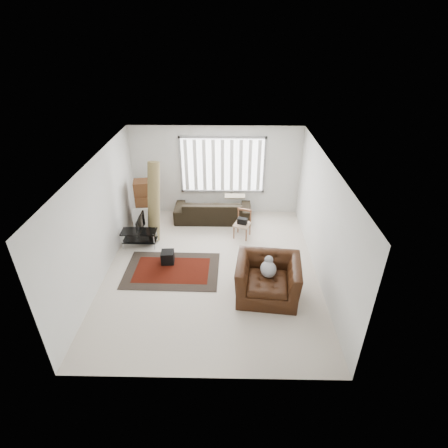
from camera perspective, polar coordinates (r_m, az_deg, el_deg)
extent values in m
plane|color=beige|center=(8.54, -2.03, -7.34)|extent=(6.00, 6.00, 0.00)
cube|color=white|center=(7.23, -2.41, 9.93)|extent=(5.00, 6.00, 0.02)
cube|color=silver|center=(10.51, -1.34, 8.63)|extent=(5.00, 0.02, 2.70)
cube|color=silver|center=(5.40, -3.93, -15.28)|extent=(5.00, 0.02, 2.70)
cube|color=silver|center=(8.32, -19.67, 0.70)|extent=(0.02, 6.00, 2.70)
cube|color=silver|center=(8.06, 15.85, 0.38)|extent=(0.02, 6.00, 2.70)
cube|color=white|center=(10.41, -0.24, 9.61)|extent=(2.40, 0.01, 1.60)
cube|color=gray|center=(10.39, -0.24, 9.57)|extent=(2.52, 0.06, 1.72)
cube|color=white|center=(10.36, -0.25, 9.50)|extent=(2.40, 0.02, 1.55)
cube|color=black|center=(8.57, -8.48, -7.48)|extent=(2.26, 1.53, 0.02)
cube|color=#3F0E05|center=(8.56, -8.48, -7.43)|extent=(1.79, 1.05, 0.00)
cube|color=black|center=(9.40, -13.73, -1.21)|extent=(0.92, 0.41, 0.04)
cube|color=black|center=(9.53, -13.55, -2.53)|extent=(0.88, 0.38, 0.03)
cylinder|color=#B2B2B7|center=(9.48, -16.23, -2.81)|extent=(0.03, 0.03, 0.46)
cylinder|color=#B2B2B7|center=(9.27, -11.34, -2.92)|extent=(0.03, 0.03, 0.46)
cylinder|color=#B2B2B7|center=(9.76, -15.70, -1.71)|extent=(0.03, 0.03, 0.46)
cylinder|color=#B2B2B7|center=(9.56, -10.95, -1.79)|extent=(0.03, 0.03, 0.46)
imported|color=black|center=(9.29, -13.90, 0.01)|extent=(0.10, 0.74, 0.43)
cube|color=black|center=(8.75, -9.17, -5.34)|extent=(0.33, 0.33, 0.31)
cube|color=brown|center=(10.47, -12.55, 1.18)|extent=(0.64, 0.60, 0.51)
cube|color=brown|center=(10.22, -12.77, 3.47)|extent=(0.58, 0.54, 0.46)
cube|color=brown|center=(10.09, -13.20, 5.80)|extent=(0.53, 0.53, 0.41)
cube|color=silver|center=(10.09, -13.04, 0.61)|extent=(0.57, 0.20, 0.71)
cylinder|color=brown|center=(9.43, -11.39, 3.56)|extent=(0.50, 0.82, 2.14)
imported|color=black|center=(10.39, -1.84, 2.82)|extent=(2.26, 0.98, 0.87)
cube|color=#A18369|center=(9.57, 2.99, -0.07)|extent=(0.53, 0.53, 0.05)
cylinder|color=brown|center=(9.57, 1.63, -1.39)|extent=(0.04, 0.04, 0.39)
cylinder|color=brown|center=(9.48, 3.65, -1.78)|extent=(0.04, 0.04, 0.39)
cylinder|color=brown|center=(9.86, 2.30, -0.39)|extent=(0.04, 0.04, 0.39)
cylinder|color=brown|center=(9.77, 4.26, -0.75)|extent=(0.04, 0.04, 0.39)
cube|color=brown|center=(9.55, 3.39, 2.33)|extent=(0.39, 0.17, 0.06)
cube|color=brown|center=(9.68, 2.36, 1.63)|extent=(0.05, 0.05, 0.39)
cube|color=brown|center=(9.59, 4.37, 1.28)|extent=(0.05, 0.05, 0.39)
cube|color=black|center=(9.52, 3.01, 0.49)|extent=(0.29, 0.23, 0.17)
imported|color=black|center=(7.57, 7.16, -8.49)|extent=(1.46, 1.31, 1.00)
ellipsoid|color=#59595B|center=(7.48, 7.24, -7.60)|extent=(0.31, 0.38, 0.25)
sphere|color=#59595B|center=(7.54, 7.34, -5.83)|extent=(0.19, 0.19, 0.19)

